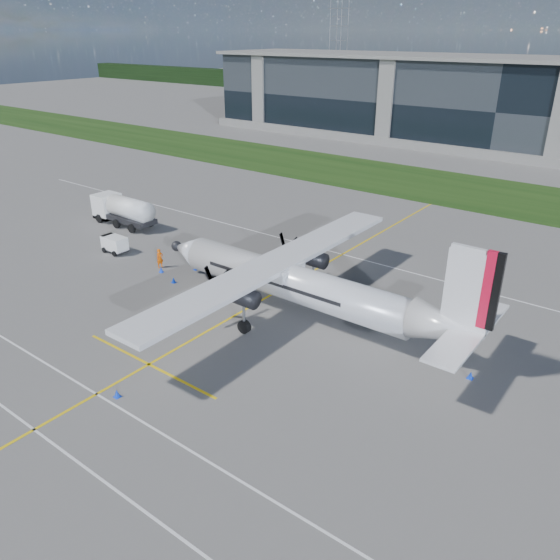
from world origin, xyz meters
name	(u,v)px	position (x,y,z in m)	size (l,w,h in m)	color
ground	(412,198)	(0.00, 40.00, 0.00)	(400.00, 400.00, 0.00)	slate
grass_strip	(436,185)	(0.00, 48.00, 0.02)	(400.00, 18.00, 0.04)	#16340E
terminal_building	(514,106)	(0.00, 80.00, 7.50)	(120.00, 20.00, 15.00)	black
pylon_west	(338,45)	(-80.00, 150.00, 15.00)	(9.00, 4.60, 30.00)	gray
yellow_taxiway_centerline	(294,282)	(3.00, 10.00, 0.01)	(0.20, 70.00, 0.01)	yellow
white_lane_line	(5,409)	(0.00, -14.00, 0.01)	(90.00, 0.15, 0.01)	white
turboprop_aircraft	(303,266)	(7.29, 5.22, 4.25)	(27.33, 28.35, 8.50)	white
fuel_tanker_truck	(120,210)	(-21.48, 10.90, 1.62)	(8.64, 2.81, 3.24)	white
baggage_tug	(115,244)	(-14.92, 5.08, 0.80)	(2.66, 1.60, 1.60)	white
ground_crew_person	(160,257)	(-8.56, 5.21, 1.02)	(0.83, 0.59, 2.04)	#F25907
safety_cone_tail	(471,375)	(20.14, 5.10, 0.25)	(0.36, 0.36, 0.50)	#0D3CE9
safety_cone_portwing	(117,393)	(4.20, -9.42, 0.25)	(0.36, 0.36, 0.50)	#0D3CE9
safety_cone_nose_port	(174,280)	(-5.14, 3.65, 0.25)	(0.36, 0.36, 0.50)	#0D3CE9
safety_cone_nose_stbd	(196,267)	(-5.62, 6.77, 0.25)	(0.36, 0.36, 0.50)	#0D3CE9
safety_cone_fwd	(161,270)	(-7.68, 4.50, 0.25)	(0.36, 0.36, 0.50)	#0D3CE9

